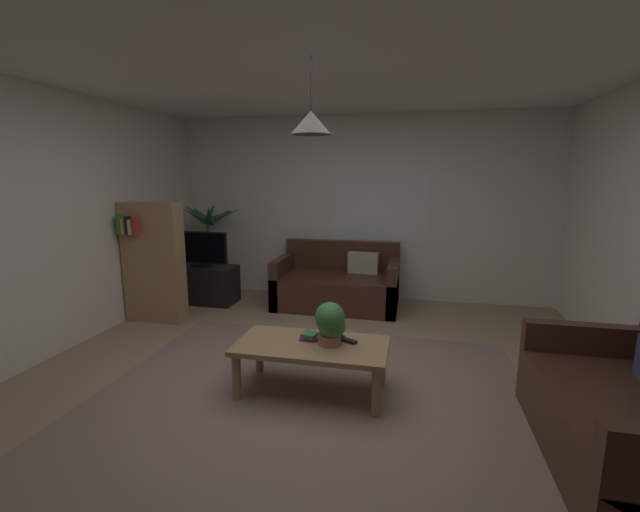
# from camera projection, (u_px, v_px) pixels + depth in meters

# --- Properties ---
(floor) EXTENTS (5.14, 5.60, 0.02)m
(floor) POSITION_uv_depth(u_px,v_px,m) (312.00, 393.00, 3.37)
(floor) COLOR #9E8466
(floor) RESTS_ON ground
(rug) EXTENTS (3.34, 3.08, 0.01)m
(rug) POSITION_uv_depth(u_px,v_px,m) (305.00, 405.00, 3.17)
(rug) COLOR gray
(rug) RESTS_ON ground
(wall_back) EXTENTS (5.26, 0.06, 2.51)m
(wall_back) POSITION_uv_depth(u_px,v_px,m) (360.00, 208.00, 5.84)
(wall_back) COLOR silver
(wall_back) RESTS_ON ground
(wall_left) EXTENTS (0.06, 5.60, 2.51)m
(wall_left) POSITION_uv_depth(u_px,v_px,m) (23.00, 227.00, 3.69)
(wall_left) COLOR silver
(wall_left) RESTS_ON ground
(ceiling) EXTENTS (5.14, 5.60, 0.02)m
(ceiling) POSITION_uv_depth(u_px,v_px,m) (310.00, 54.00, 2.89)
(ceiling) COLOR white
(window_pane) EXTENTS (1.29, 0.01, 1.03)m
(window_pane) POSITION_uv_depth(u_px,v_px,m) (379.00, 204.00, 5.74)
(window_pane) COLOR white
(couch_under_window) EXTENTS (1.58, 0.90, 0.82)m
(couch_under_window) POSITION_uv_depth(u_px,v_px,m) (338.00, 286.00, 5.56)
(couch_under_window) COLOR #47281E
(couch_under_window) RESTS_ON ground
(couch_right_side) EXTENTS (0.90, 1.48, 0.82)m
(couch_right_side) POSITION_uv_depth(u_px,v_px,m) (638.00, 425.00, 2.45)
(couch_right_side) COLOR #47281E
(couch_right_side) RESTS_ON ground
(coffee_table) EXTENTS (1.18, 0.60, 0.41)m
(coffee_table) POSITION_uv_depth(u_px,v_px,m) (312.00, 351.00, 3.31)
(coffee_table) COLOR #A87F56
(coffee_table) RESTS_ON ground
(book_on_table_0) EXTENTS (0.17, 0.13, 0.03)m
(book_on_table_0) POSITION_uv_depth(u_px,v_px,m) (310.00, 338.00, 3.38)
(book_on_table_0) COLOR #72387F
(book_on_table_0) RESTS_ON coffee_table
(book_on_table_1) EXTENTS (0.13, 0.13, 0.03)m
(book_on_table_1) POSITION_uv_depth(u_px,v_px,m) (310.00, 335.00, 3.36)
(book_on_table_1) COLOR #387247
(book_on_table_1) RESTS_ON coffee_table
(remote_on_table_0) EXTENTS (0.07, 0.16, 0.02)m
(remote_on_table_0) POSITION_uv_depth(u_px,v_px,m) (339.00, 339.00, 3.34)
(remote_on_table_0) COLOR black
(remote_on_table_0) RESTS_ON coffee_table
(remote_on_table_1) EXTENTS (0.17, 0.12, 0.02)m
(remote_on_table_1) POSITION_uv_depth(u_px,v_px,m) (347.00, 340.00, 3.33)
(remote_on_table_1) COLOR black
(remote_on_table_1) RESTS_ON coffee_table
(potted_plant_on_table) EXTENTS (0.24, 0.25, 0.34)m
(potted_plant_on_table) POSITION_uv_depth(u_px,v_px,m) (331.00, 323.00, 3.24)
(potted_plant_on_table) COLOR #B77051
(potted_plant_on_table) RESTS_ON coffee_table
(tv_stand) EXTENTS (0.90, 0.44, 0.50)m
(tv_stand) POSITION_uv_depth(u_px,v_px,m) (203.00, 284.00, 5.72)
(tv_stand) COLOR black
(tv_stand) RESTS_ON ground
(tv) EXTENTS (0.75, 0.16, 0.47)m
(tv) POSITION_uv_depth(u_px,v_px,m) (200.00, 249.00, 5.61)
(tv) COLOR black
(tv) RESTS_ON tv_stand
(potted_palm_corner) EXTENTS (0.83, 0.97, 1.34)m
(potted_palm_corner) POSITION_uv_depth(u_px,v_px,m) (210.00, 249.00, 6.10)
(potted_palm_corner) COLOR brown
(potted_palm_corner) RESTS_ON ground
(bookshelf_corner) EXTENTS (0.70, 0.31, 1.40)m
(bookshelf_corner) POSITION_uv_depth(u_px,v_px,m) (153.00, 262.00, 4.91)
(bookshelf_corner) COLOR #A87F56
(bookshelf_corner) RESTS_ON ground
(pendant_lamp) EXTENTS (0.29, 0.29, 0.52)m
(pendant_lamp) POSITION_uv_depth(u_px,v_px,m) (311.00, 122.00, 2.98)
(pendant_lamp) COLOR black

